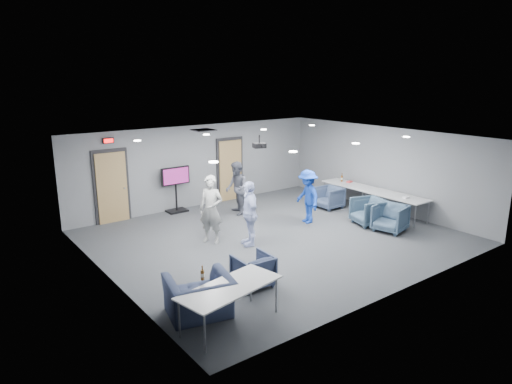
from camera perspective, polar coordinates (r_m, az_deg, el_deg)
floor at (r=12.47m, az=2.37°, el=-5.65°), size 9.00×9.00×0.00m
ceiling at (r=11.82m, az=2.50°, el=6.74°), size 9.00×9.00×0.00m
wall_back at (r=15.30m, az=-7.11°, el=3.28°), size 9.00×0.02×2.70m
wall_front at (r=9.46m, az=18.01°, el=-4.34°), size 9.00×0.02×2.70m
wall_left at (r=9.95m, az=-18.08°, el=-3.42°), size 0.02×8.00×2.70m
wall_right at (r=15.27m, az=15.63°, el=2.83°), size 0.02×8.00×2.70m
door_left at (r=14.11m, az=-17.58°, el=0.58°), size 1.06×0.17×2.24m
door_right at (r=15.94m, az=-3.26°, el=2.78°), size 1.06×0.17×2.24m
exit_sign at (r=13.84m, az=-17.99°, el=6.13°), size 0.32×0.08×0.16m
hvac_diffuser at (r=13.82m, az=-6.58°, el=7.71°), size 0.60×0.60×0.03m
downlights at (r=11.82m, az=2.50°, el=6.67°), size 6.18×3.78×0.02m
person_a at (r=11.88m, az=-5.64°, el=-2.19°), size 0.71×0.78×1.79m
person_b at (r=14.28m, az=-2.46°, el=0.47°), size 0.89×0.99×1.68m
person_c at (r=11.67m, az=-0.82°, el=-2.68°), size 0.74×1.07×1.69m
person_d at (r=13.54m, az=6.46°, el=-0.57°), size 0.80×1.13×1.59m
chair_right_a at (r=15.22m, az=9.10°, el=-0.69°), size 0.80×0.78×0.72m
chair_right_b at (r=13.79m, az=13.90°, el=-2.38°), size 1.07×1.05×0.79m
chair_right_c at (r=13.35m, az=16.42°, el=-3.14°), size 1.01×0.99×0.77m
chair_front_a at (r=9.61m, az=-0.37°, el=-9.75°), size 0.76×0.78×0.68m
chair_front_b at (r=8.55m, az=-7.11°, el=-12.84°), size 1.35×1.24×0.75m
table_right_a at (r=15.62m, az=11.55°, el=0.83°), size 0.77×1.84×0.73m
table_right_b at (r=14.48m, az=17.16°, el=-0.59°), size 0.81×1.95×0.73m
table_front_left at (r=8.08m, az=-3.27°, el=-11.97°), size 2.02×1.14×0.73m
bottle_front at (r=8.30m, az=-6.71°, el=-10.22°), size 0.07×0.07×0.27m
bottle_right at (r=15.89m, az=10.68°, el=1.67°), size 0.08×0.08×0.30m
snack_box at (r=15.85m, az=11.61°, el=1.26°), size 0.22×0.16×0.04m
wrapper at (r=14.25m, az=18.23°, el=-0.64°), size 0.20×0.14×0.04m
tv_stand at (r=14.73m, az=-9.98°, el=0.66°), size 0.96×0.46×1.47m
projector at (r=12.58m, az=0.44°, el=5.86°), size 0.39×0.36×0.36m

